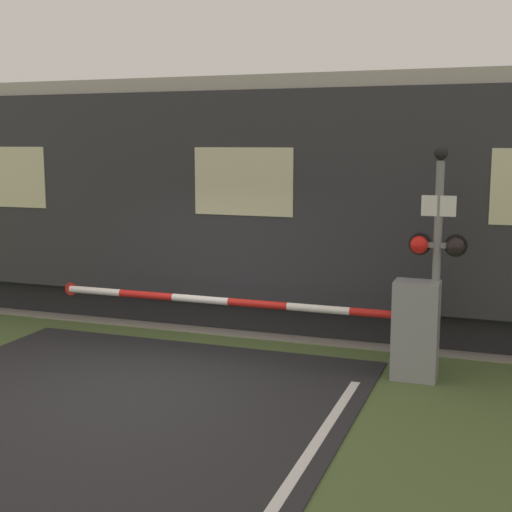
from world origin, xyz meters
TOP-DOWN VIEW (x-y plane):
  - ground_plane at (0.00, 0.00)m, footprint 80.00×80.00m
  - track_bed at (0.00, 4.20)m, footprint 36.00×3.20m
  - train at (0.44, 4.20)m, footprint 16.75×3.00m
  - crossing_barrier at (2.95, 1.48)m, footprint 5.82×0.44m
  - signal_post at (3.60, 1.64)m, footprint 0.77×0.26m

SIDE VIEW (x-z plane):
  - ground_plane at x=0.00m, z-range 0.00..0.00m
  - track_bed at x=0.00m, z-range -0.04..0.09m
  - crossing_barrier at x=2.95m, z-range 0.03..1.38m
  - signal_post at x=3.60m, z-range 0.21..3.34m
  - train at x=0.44m, z-range 0.05..4.28m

